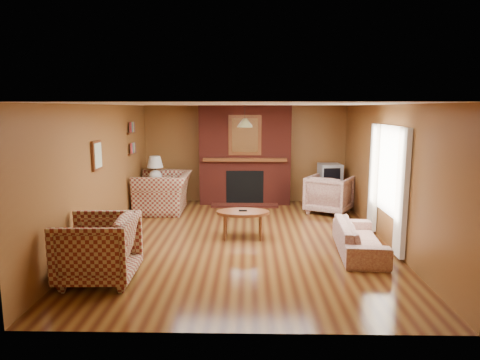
{
  "coord_description": "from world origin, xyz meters",
  "views": [
    {
      "loc": [
        0.09,
        -7.41,
        2.34
      ],
      "look_at": [
        -0.07,
        0.6,
        0.99
      ],
      "focal_mm": 32.0,
      "sensor_mm": 36.0,
      "label": 1
    }
  ],
  "objects_px": {
    "floral_sofa": "(359,238)",
    "coffee_table": "(243,214)",
    "plaid_armchair": "(98,249)",
    "plaid_loveseat": "(164,192)",
    "floral_armchair": "(329,194)",
    "tv_stand": "(329,194)",
    "crt_tv": "(330,174)",
    "fireplace": "(245,156)",
    "table_lamp": "(155,168)",
    "side_table": "(156,195)"
  },
  "relations": [
    {
      "from": "fireplace",
      "to": "floral_sofa",
      "type": "bearing_deg",
      "value": -62.54
    },
    {
      "from": "floral_armchair",
      "to": "floral_sofa",
      "type": "bearing_deg",
      "value": 118.9
    },
    {
      "from": "plaid_armchair",
      "to": "fireplace",
      "type": "bearing_deg",
      "value": 156.47
    },
    {
      "from": "crt_tv",
      "to": "plaid_armchair",
      "type": "bearing_deg",
      "value": -130.41
    },
    {
      "from": "fireplace",
      "to": "side_table",
      "type": "height_order",
      "value": "fireplace"
    },
    {
      "from": "floral_sofa",
      "to": "tv_stand",
      "type": "bearing_deg",
      "value": 2.03
    },
    {
      "from": "fireplace",
      "to": "table_lamp",
      "type": "distance_m",
      "value": 2.18
    },
    {
      "from": "plaid_loveseat",
      "to": "plaid_armchair",
      "type": "height_order",
      "value": "plaid_armchair"
    },
    {
      "from": "floral_armchair",
      "to": "table_lamp",
      "type": "distance_m",
      "value": 4.06
    },
    {
      "from": "floral_armchair",
      "to": "table_lamp",
      "type": "xyz_separation_m",
      "value": [
        -4.01,
        0.39,
        0.53
      ]
    },
    {
      "from": "fireplace",
      "to": "table_lamp",
      "type": "xyz_separation_m",
      "value": [
        -2.1,
        -0.53,
        -0.23
      ]
    },
    {
      "from": "coffee_table",
      "to": "floral_armchair",
      "type": "bearing_deg",
      "value": 45.37
    },
    {
      "from": "side_table",
      "to": "crt_tv",
      "type": "height_order",
      "value": "crt_tv"
    },
    {
      "from": "coffee_table",
      "to": "tv_stand",
      "type": "bearing_deg",
      "value": 52.49
    },
    {
      "from": "fireplace",
      "to": "plaid_loveseat",
      "type": "height_order",
      "value": "fireplace"
    },
    {
      "from": "floral_armchair",
      "to": "crt_tv",
      "type": "height_order",
      "value": "crt_tv"
    },
    {
      "from": "table_lamp",
      "to": "tv_stand",
      "type": "relative_size",
      "value": 1.15
    },
    {
      "from": "coffee_table",
      "to": "crt_tv",
      "type": "relative_size",
      "value": 1.72
    },
    {
      "from": "plaid_loveseat",
      "to": "table_lamp",
      "type": "height_order",
      "value": "table_lamp"
    },
    {
      "from": "side_table",
      "to": "tv_stand",
      "type": "distance_m",
      "value": 4.16
    },
    {
      "from": "table_lamp",
      "to": "crt_tv",
      "type": "distance_m",
      "value": 4.17
    },
    {
      "from": "floral_sofa",
      "to": "table_lamp",
      "type": "distance_m",
      "value": 5.12
    },
    {
      "from": "floral_armchair",
      "to": "table_lamp",
      "type": "bearing_deg",
      "value": 23.45
    },
    {
      "from": "coffee_table",
      "to": "crt_tv",
      "type": "distance_m",
      "value": 3.4
    },
    {
      "from": "floral_sofa",
      "to": "table_lamp",
      "type": "bearing_deg",
      "value": 56.53
    },
    {
      "from": "fireplace",
      "to": "coffee_table",
      "type": "xyz_separation_m",
      "value": [
        -0.01,
        -2.87,
        -0.74
      ]
    },
    {
      "from": "floral_armchair",
      "to": "tv_stand",
      "type": "height_order",
      "value": "floral_armchair"
    },
    {
      "from": "floral_armchair",
      "to": "fireplace",
      "type": "bearing_deg",
      "value": 3.12
    },
    {
      "from": "tv_stand",
      "to": "crt_tv",
      "type": "height_order",
      "value": "crt_tv"
    },
    {
      "from": "tv_stand",
      "to": "crt_tv",
      "type": "bearing_deg",
      "value": -87.84
    },
    {
      "from": "floral_sofa",
      "to": "floral_armchair",
      "type": "height_order",
      "value": "floral_armchair"
    },
    {
      "from": "side_table",
      "to": "fireplace",
      "type": "bearing_deg",
      "value": 14.29
    },
    {
      "from": "plaid_armchair",
      "to": "crt_tv",
      "type": "xyz_separation_m",
      "value": [
        4.0,
        4.7,
        0.32
      ]
    },
    {
      "from": "plaid_armchair",
      "to": "crt_tv",
      "type": "relative_size",
      "value": 1.81
    },
    {
      "from": "side_table",
      "to": "coffee_table",
      "type": "bearing_deg",
      "value": -48.17
    },
    {
      "from": "crt_tv",
      "to": "coffee_table",
      "type": "bearing_deg",
      "value": -127.56
    },
    {
      "from": "plaid_armchair",
      "to": "plaid_loveseat",
      "type": "bearing_deg",
      "value": 176.79
    },
    {
      "from": "plaid_loveseat",
      "to": "crt_tv",
      "type": "bearing_deg",
      "value": 98.69
    },
    {
      "from": "fireplace",
      "to": "crt_tv",
      "type": "bearing_deg",
      "value": -5.3
    },
    {
      "from": "plaid_armchair",
      "to": "floral_sofa",
      "type": "distance_m",
      "value": 4.05
    },
    {
      "from": "plaid_loveseat",
      "to": "tv_stand",
      "type": "height_order",
      "value": "plaid_loveseat"
    },
    {
      "from": "floral_sofa",
      "to": "table_lamp",
      "type": "xyz_separation_m",
      "value": [
        -4.0,
        3.12,
        0.71
      ]
    },
    {
      "from": "floral_sofa",
      "to": "floral_armchair",
      "type": "xyz_separation_m",
      "value": [
        0.01,
        2.73,
        0.17
      ]
    },
    {
      "from": "crt_tv",
      "to": "fireplace",
      "type": "bearing_deg",
      "value": 174.7
    },
    {
      "from": "plaid_armchair",
      "to": "tv_stand",
      "type": "height_order",
      "value": "plaid_armchair"
    },
    {
      "from": "plaid_loveseat",
      "to": "side_table",
      "type": "xyz_separation_m",
      "value": [
        -0.25,
        0.33,
        -0.14
      ]
    },
    {
      "from": "fireplace",
      "to": "floral_armchair",
      "type": "bearing_deg",
      "value": -25.93
    },
    {
      "from": "floral_sofa",
      "to": "coffee_table",
      "type": "height_order",
      "value": "coffee_table"
    },
    {
      "from": "plaid_armchair",
      "to": "table_lamp",
      "type": "bearing_deg",
      "value": -179.82
    },
    {
      "from": "tv_stand",
      "to": "fireplace",
      "type": "bearing_deg",
      "value": 177.01
    }
  ]
}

